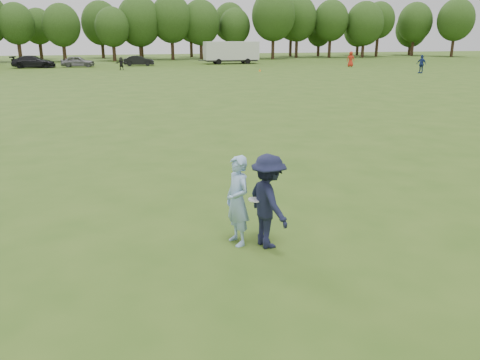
{
  "coord_description": "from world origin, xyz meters",
  "views": [
    {
      "loc": [
        -2.32,
        -9.09,
        4.17
      ],
      "look_at": [
        0.25,
        0.43,
        1.1
      ],
      "focal_mm": 35.0,
      "sensor_mm": 36.0,
      "label": 1
    }
  ],
  "objects": [
    {
      "name": "field_cone",
      "position": [
        14.73,
        45.12,
        0.15
      ],
      "size": [
        0.28,
        0.28,
        0.3
      ],
      "primitive_type": "cone",
      "color": "orange",
      "rests_on": "ground"
    },
    {
      "name": "player_far_d",
      "position": [
        -1.06,
        51.72,
        0.77
      ],
      "size": [
        1.5,
        0.75,
        1.55
      ],
      "primitive_type": "imported",
      "rotation": [
        0.0,
        0.0,
        -0.21
      ],
      "color": "black",
      "rests_on": "ground"
    },
    {
      "name": "cargo_trailer",
      "position": [
        15.12,
        60.67,
        1.78
      ],
      "size": [
        9.0,
        2.75,
        3.2
      ],
      "color": "silver",
      "rests_on": "ground"
    },
    {
      "name": "thrower",
      "position": [
        -0.04,
        -0.43,
        0.94
      ],
      "size": [
        0.61,
        0.78,
        1.88
      ],
      "primitive_type": "imported",
      "rotation": [
        0.0,
        0.0,
        -1.32
      ],
      "color": "#90B5DF",
      "rests_on": "ground"
    },
    {
      "name": "player_far_b",
      "position": [
        31.45,
        37.8,
        1.0
      ],
      "size": [
        0.88,
        1.27,
        2.0
      ],
      "primitive_type": "imported",
      "rotation": [
        0.0,
        0.0,
        -1.2
      ],
      "color": "navy",
      "rests_on": "ground"
    },
    {
      "name": "car_d",
      "position": [
        -12.02,
        58.55,
        0.78
      ],
      "size": [
        5.54,
        2.63,
        1.56
      ],
      "primitive_type": "imported",
      "rotation": [
        0.0,
        0.0,
        1.49
      ],
      "color": "black",
      "rests_on": "ground"
    },
    {
      "name": "car_f",
      "position": [
        1.5,
        59.29,
        0.69
      ],
      "size": [
        4.29,
        1.78,
        1.38
      ],
      "primitive_type": "imported",
      "rotation": [
        0.0,
        0.0,
        1.49
      ],
      "color": "black",
      "rests_on": "ground"
    },
    {
      "name": "player_far_c",
      "position": [
        29.05,
        49.82,
        1.02
      ],
      "size": [
        1.18,
        1.07,
        2.03
      ],
      "primitive_type": "imported",
      "rotation": [
        0.0,
        0.0,
        2.59
      ],
      "color": "red",
      "rests_on": "ground"
    },
    {
      "name": "car_e",
      "position": [
        -6.54,
        58.8,
        0.73
      ],
      "size": [
        4.47,
        2.25,
        1.46
      ],
      "primitive_type": "imported",
      "rotation": [
        0.0,
        0.0,
        1.44
      ],
      "color": "slate",
      "rests_on": "ground"
    },
    {
      "name": "ground",
      "position": [
        0.0,
        0.0,
        0.0
      ],
      "size": [
        200.0,
        200.0,
        0.0
      ],
      "primitive_type": "plane",
      "color": "#315016",
      "rests_on": "ground"
    },
    {
      "name": "treeline",
      "position": [
        2.81,
        76.9,
        6.26
      ],
      "size": [
        130.35,
        18.39,
        11.74
      ],
      "color": "#332114",
      "rests_on": "ground"
    },
    {
      "name": "disc_in_play",
      "position": [
        0.27,
        -0.64,
        1.01
      ],
      "size": [
        0.31,
        0.31,
        0.05
      ],
      "color": "white",
      "rests_on": "ground"
    },
    {
      "name": "defender",
      "position": [
        0.53,
        -0.7,
        0.97
      ],
      "size": [
        0.95,
        1.37,
        1.94
      ],
      "primitive_type": "imported",
      "rotation": [
        0.0,
        0.0,
        1.76
      ],
      "color": "#171A32",
      "rests_on": "ground"
    }
  ]
}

